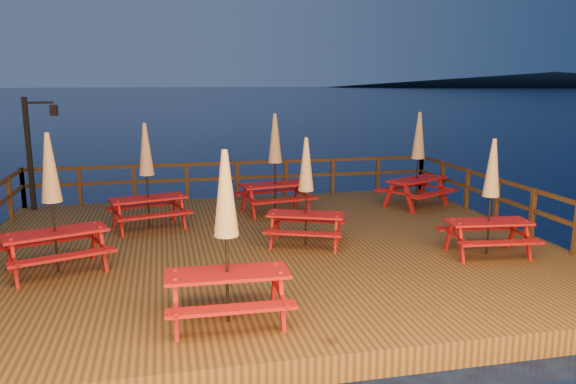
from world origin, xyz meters
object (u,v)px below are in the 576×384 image
at_px(picnic_table_0, 491,196).
at_px(picnic_table_1, 52,201).
at_px(lamp_post, 35,143).
at_px(picnic_table_2, 306,190).

height_order(picnic_table_0, picnic_table_1, picnic_table_1).
bearing_deg(lamp_post, picnic_table_0, -33.05).
bearing_deg(picnic_table_0, picnic_table_2, 162.90).
xyz_separation_m(picnic_table_0, picnic_table_2, (-3.37, 1.45, -0.02)).
bearing_deg(lamp_post, picnic_table_1, -76.13).
xyz_separation_m(lamp_post, picnic_table_2, (6.17, -4.77, -0.61)).
distance_m(lamp_post, picnic_table_1, 5.59).
bearing_deg(picnic_table_2, picnic_table_1, -150.33).
distance_m(lamp_post, picnic_table_2, 7.82).
relative_size(lamp_post, picnic_table_2, 1.31).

